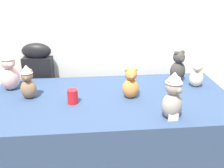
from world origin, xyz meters
TOP-DOWN VIEW (x-y plane):
  - wall_back at (0.00, 0.98)m, footprint 7.00×0.08m
  - display_table at (0.00, 0.25)m, footprint 1.92×0.97m
  - instrument_case at (-0.66, 0.86)m, footprint 0.29×0.15m
  - teddy_bear_blush at (-0.83, 0.50)m, footprint 0.21×0.20m
  - teddy_bear_ginger at (0.15, 0.25)m, footprint 0.13×0.12m
  - teddy_bear_ash at (0.38, -0.09)m, footprint 0.19×0.18m
  - teddy_bear_charcoal at (0.63, 0.57)m, footprint 0.17×0.16m
  - teddy_bear_cream at (0.75, 0.42)m, footprint 0.15×0.14m
  - teddy_bear_mocha at (-0.65, 0.31)m, footprint 0.13×0.11m
  - party_cup_red at (-0.31, 0.19)m, footprint 0.08×0.08m
  - name_card_front_left at (0.38, -0.14)m, footprint 0.07×0.01m

SIDE VIEW (x-z plane):
  - display_table at x=0.00m, z-range 0.00..0.75m
  - instrument_case at x=-0.66m, z-range 0.00..1.06m
  - name_card_front_left at x=0.38m, z-range 0.75..0.80m
  - party_cup_red at x=-0.31m, z-range 0.75..0.86m
  - teddy_bear_cream at x=0.75m, z-range 0.74..0.97m
  - teddy_bear_ginger at x=0.15m, z-range 0.74..0.99m
  - teddy_bear_charcoal at x=0.63m, z-range 0.74..1.02m
  - teddy_bear_mocha at x=-0.65m, z-range 0.75..1.02m
  - teddy_bear_ash at x=0.38m, z-range 0.74..1.08m
  - teddy_bear_blush at x=-0.83m, z-range 0.74..1.09m
  - wall_back at x=0.00m, z-range 0.00..2.60m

